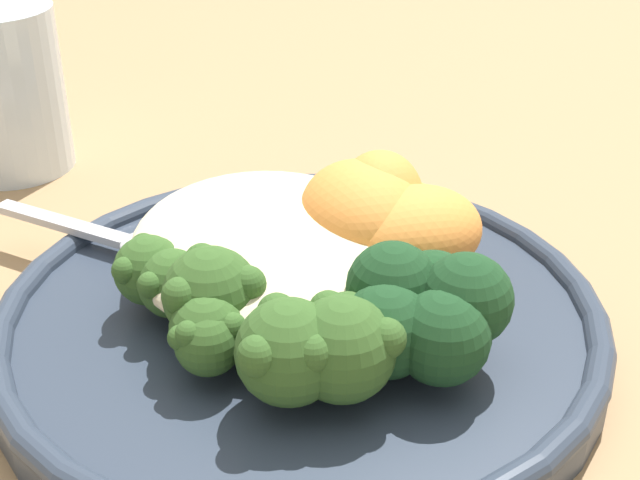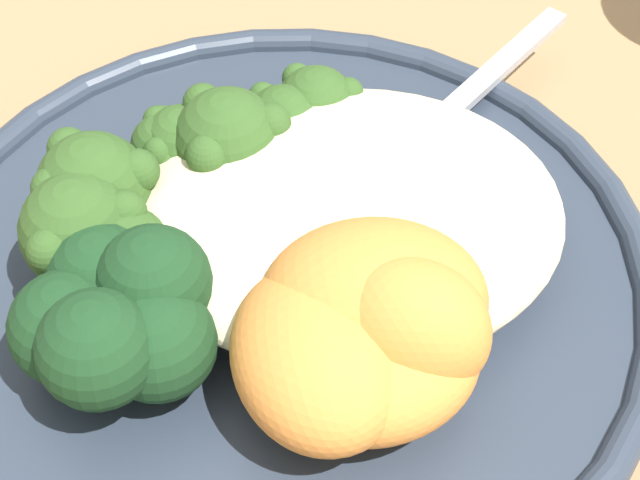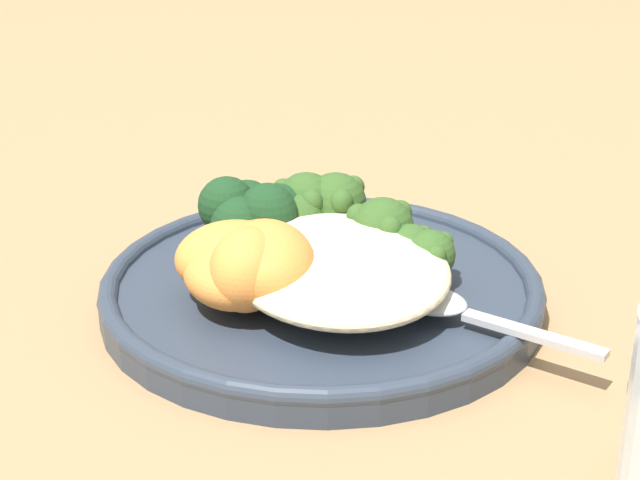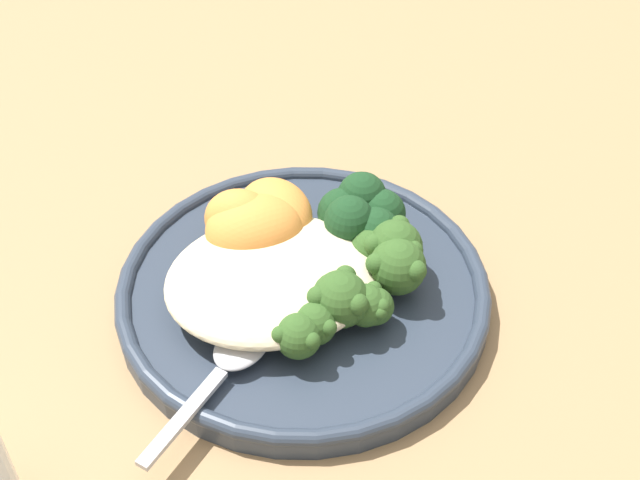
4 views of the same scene
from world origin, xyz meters
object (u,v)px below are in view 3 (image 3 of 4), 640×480
plate (322,290)px  sweet_potato_chunk_3 (230,276)px  broccoli_stalk_2 (373,233)px  broccoli_stalk_4 (354,239)px  broccoli_stalk_0 (400,259)px  sweet_potato_chunk_1 (248,269)px  broccoli_stalk_1 (365,255)px  sweet_potato_chunk_2 (231,257)px  broccoli_stalk_5 (329,214)px  broccoli_stalk_6 (305,209)px  sweet_potato_chunk_0 (265,263)px  quinoa_mound (340,267)px  spoon (446,306)px  broccoli_stalk_7 (299,225)px  kale_tuft (251,213)px  broccoli_stalk_3 (363,236)px

plate → sweet_potato_chunk_3: 0.07m
broccoli_stalk_2 → broccoli_stalk_4: bearing=113.9°
broccoli_stalk_0 → sweet_potato_chunk_1: 0.10m
broccoli_stalk_1 → sweet_potato_chunk_2: (-0.00, 0.08, 0.01)m
broccoli_stalk_5 → sweet_potato_chunk_2: bearing=159.2°
broccoli_stalk_0 → broccoli_stalk_6: (0.07, 0.04, 0.01)m
sweet_potato_chunk_0 → sweet_potato_chunk_3: sweet_potato_chunk_0 is taller
sweet_potato_chunk_1 → sweet_potato_chunk_3: (0.01, 0.01, -0.01)m
quinoa_mound → sweet_potato_chunk_3: 0.06m
broccoli_stalk_5 → sweet_potato_chunk_0: bearing=175.0°
broccoli_stalk_6 → spoon: bearing=-139.0°
broccoli_stalk_2 → sweet_potato_chunk_2: size_ratio=1.38×
quinoa_mound → spoon: 0.07m
sweet_potato_chunk_0 → spoon: 0.10m
sweet_potato_chunk_0 → sweet_potato_chunk_1: bearing=124.9°
broccoli_stalk_0 → broccoli_stalk_2: size_ratio=1.26×
broccoli_stalk_4 → sweet_potato_chunk_0: sweet_potato_chunk_0 is taller
broccoli_stalk_4 → sweet_potato_chunk_3: sweet_potato_chunk_3 is taller
quinoa_mound → broccoli_stalk_1: same height
broccoli_stalk_2 → sweet_potato_chunk_2: same height
broccoli_stalk_5 → broccoli_stalk_4: bearing=-128.4°
broccoli_stalk_2 → sweet_potato_chunk_0: 0.08m
broccoli_stalk_7 → kale_tuft: 0.03m
plate → broccoli_stalk_7: 0.05m
broccoli_stalk_0 → kale_tuft: 0.11m
broccoli_stalk_5 → broccoli_stalk_6: size_ratio=1.03×
broccoli_stalk_5 → sweet_potato_chunk_1: sweet_potato_chunk_1 is taller
broccoli_stalk_7 → sweet_potato_chunk_0: bearing=167.7°
broccoli_stalk_2 → broccoli_stalk_4: size_ratio=0.92×
broccoli_stalk_7 → sweet_potato_chunk_0: 0.08m
broccoli_stalk_5 → broccoli_stalk_7: size_ratio=1.38×
spoon → broccoli_stalk_6: bearing=161.0°
broccoli_stalk_1 → broccoli_stalk_5: broccoli_stalk_5 is taller
broccoli_stalk_6 → broccoli_stalk_7: (-0.01, 0.01, -0.00)m
broccoli_stalk_3 → sweet_potato_chunk_3: 0.10m
plate → broccoli_stalk_1: size_ratio=2.33×
broccoli_stalk_1 → broccoli_stalk_5: bearing=100.4°
sweet_potato_chunk_2 → broccoli_stalk_4: bearing=-70.0°
broccoli_stalk_6 → kale_tuft: size_ratio=1.70×
broccoli_stalk_1 → sweet_potato_chunk_0: 0.07m
broccoli_stalk_0 → broccoli_stalk_4: (0.04, 0.02, -0.00)m
sweet_potato_chunk_0 → sweet_potato_chunk_1: 0.01m
broccoli_stalk_1 → broccoli_stalk_4: size_ratio=1.16×
kale_tuft → broccoli_stalk_0: bearing=-131.8°
sweet_potato_chunk_0 → sweet_potato_chunk_3: size_ratio=1.14×
spoon → kale_tuft: bearing=174.6°
broccoli_stalk_1 → broccoli_stalk_4: bearing=89.5°
plate → broccoli_stalk_5: size_ratio=2.33×
sweet_potato_chunk_3 → spoon: 0.12m
broccoli_stalk_4 → broccoli_stalk_0: bearing=-98.0°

